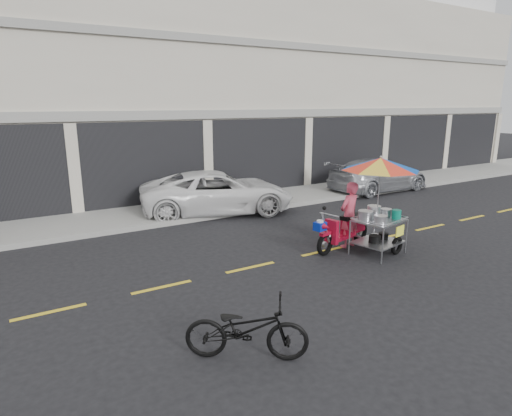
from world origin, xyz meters
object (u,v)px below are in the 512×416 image
white_pickup (218,192)px  silver_pickup (379,175)px  near_bicycle (247,329)px  food_vendor_rig (368,192)px

white_pickup → silver_pickup: size_ratio=1.09×
white_pickup → near_bicycle: 8.29m
silver_pickup → near_bicycle: (-10.38, -7.44, -0.20)m
near_bicycle → food_vendor_rig: (4.71, 2.45, 1.01)m
near_bicycle → food_vendor_rig: bearing=-27.9°
silver_pickup → white_pickup: bearing=87.2°
white_pickup → silver_pickup: (7.11, -0.17, -0.03)m
silver_pickup → near_bicycle: silver_pickup is taller
near_bicycle → food_vendor_rig: 5.40m
white_pickup → near_bicycle: size_ratio=2.84×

